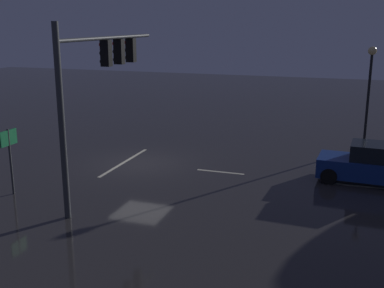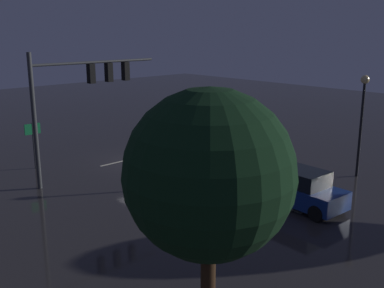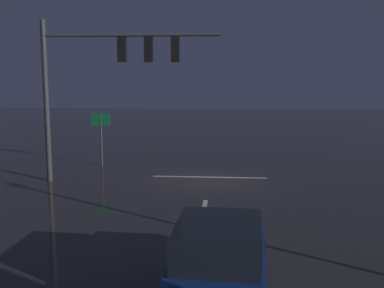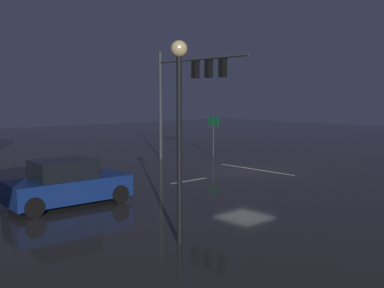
{
  "view_description": "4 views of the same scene",
  "coord_description": "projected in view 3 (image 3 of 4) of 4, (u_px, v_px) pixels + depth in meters",
  "views": [
    {
      "loc": [
        20.01,
        9.46,
        6.62
      ],
      "look_at": [
        0.76,
        2.9,
        1.41
      ],
      "focal_mm": 44.73,
      "sensor_mm": 36.0,
      "label": 1
    },
    {
      "loc": [
        15.96,
        21.14,
        7.64
      ],
      "look_at": [
        -0.81,
        3.36,
        1.52
      ],
      "focal_mm": 42.78,
      "sensor_mm": 36.0,
      "label": 2
    },
    {
      "loc": [
        -0.76,
        19.06,
        4.51
      ],
      "look_at": [
        0.58,
        1.73,
        1.86
      ],
      "focal_mm": 43.47,
      "sensor_mm": 36.0,
      "label": 3
    },
    {
      "loc": [
        -15.49,
        17.88,
        3.98
      ],
      "look_at": [
        -0.69,
        4.43,
        1.82
      ],
      "focal_mm": 42.15,
      "sensor_mm": 36.0,
      "label": 4
    }
  ],
  "objects": [
    {
      "name": "route_sign",
      "position": [
        101.0,
        127.0,
        22.6
      ],
      "size": [
        0.9,
        0.09,
        2.64
      ],
      "color": "#383A3D",
      "rests_on": "ground_plane"
    },
    {
      "name": "car_approaching",
      "position": [
        219.0,
        265.0,
        9.07
      ],
      "size": [
        2.1,
        4.44,
        1.7
      ],
      "color": "navy",
      "rests_on": "ground_plane"
    },
    {
      "name": "traffic_signal_assembly",
      "position": [
        108.0,
        67.0,
        18.78
      ],
      "size": [
        7.27,
        0.47,
        6.64
      ],
      "color": "#383A3D",
      "rests_on": "ground_plane"
    },
    {
      "name": "lane_dash_far",
      "position": [
        204.0,
        209.0,
        15.58
      ],
      "size": [
        0.16,
        2.2,
        0.01
      ],
      "primitive_type": "cube",
      "rotation": [
        0.0,
        0.0,
        1.57
      ],
      "color": "beige",
      "rests_on": "ground_plane"
    },
    {
      "name": "stop_bar",
      "position": [
        210.0,
        177.0,
        20.35
      ],
      "size": [
        5.0,
        0.16,
        0.01
      ],
      "primitive_type": "cube",
      "color": "beige",
      "rests_on": "ground_plane"
    },
    {
      "name": "ground_plane",
      "position": [
        209.0,
        182.0,
        19.52
      ],
      "size": [
        80.0,
        80.0,
        0.0
      ],
      "primitive_type": "plane",
      "color": "#2D2B2B"
    }
  ]
}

